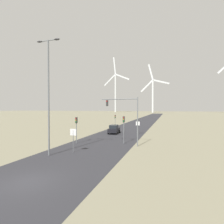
{
  "coord_description": "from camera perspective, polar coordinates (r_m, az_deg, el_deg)",
  "views": [
    {
      "loc": [
        9.67,
        -10.1,
        5.36
      ],
      "look_at": [
        0.0,
        19.86,
        4.66
      ],
      "focal_mm": 28.0,
      "sensor_mm": 36.0,
      "label": 1
    }
  ],
  "objects": [
    {
      "name": "wind_turbine_left",
      "position": [
        212.59,
        13.18,
        6.39
      ],
      "size": [
        33.12,
        2.6,
        57.52
      ],
      "color": "silver",
      "rests_on": "ground"
    },
    {
      "name": "ground_plane",
      "position": [
        14.98,
        -25.65,
        -19.83
      ],
      "size": [
        600.0,
        600.0,
        0.0
      ],
      "primitive_type": "plane",
      "color": "gray"
    },
    {
      "name": "stop_sign_far",
      "position": [
        36.25,
        8.43,
        -4.33
      ],
      "size": [
        0.81,
        0.07,
        2.62
      ],
      "color": "slate",
      "rests_on": "ground"
    },
    {
      "name": "traffic_light_post_near_right",
      "position": [
        26.43,
        3.87,
        -3.82
      ],
      "size": [
        0.28,
        0.33,
        4.13
      ],
      "color": "slate",
      "rests_on": "ground"
    },
    {
      "name": "road_surface",
      "position": [
        59.15,
        8.42,
        -3.94
      ],
      "size": [
        10.0,
        240.0,
        0.01
      ],
      "color": "#2D2D33",
      "rests_on": "ground"
    },
    {
      "name": "traffic_light_post_mid_left",
      "position": [
        47.91,
        1.03,
        -2.08
      ],
      "size": [
        0.28,
        0.33,
        3.48
      ],
      "color": "slate",
      "rests_on": "ground"
    },
    {
      "name": "stop_sign_near",
      "position": [
        21.82,
        -12.56,
        -7.62
      ],
      "size": [
        0.81,
        0.07,
        2.86
      ],
      "color": "slate",
      "rests_on": "ground"
    },
    {
      "name": "traffic_light_mast_overhead",
      "position": [
        24.9,
        4.35,
        0.29
      ],
      "size": [
        5.37,
        0.34,
        6.9
      ],
      "color": "slate",
      "rests_on": "ground"
    },
    {
      "name": "wind_turbine_far_left",
      "position": [
        241.09,
        1.13,
        7.65
      ],
      "size": [
        39.86,
        12.54,
        75.37
      ],
      "color": "silver",
      "rests_on": "ground"
    },
    {
      "name": "streetlamp",
      "position": [
        21.07,
        -20.02,
        7.97
      ],
      "size": [
        2.99,
        0.32,
        13.03
      ],
      "color": "slate",
      "rests_on": "ground"
    },
    {
      "name": "car_approaching",
      "position": [
        37.12,
        0.63,
        -5.62
      ],
      "size": [
        2.09,
        4.22,
        1.83
      ],
      "color": "black",
      "rests_on": "ground"
    },
    {
      "name": "traffic_light_post_near_left",
      "position": [
        27.01,
        -11.57,
        -3.94
      ],
      "size": [
        0.28,
        0.33,
        3.99
      ],
      "color": "slate",
      "rests_on": "ground"
    }
  ]
}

